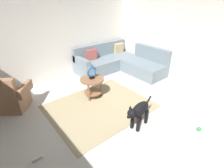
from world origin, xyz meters
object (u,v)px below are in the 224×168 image
Objects in this scene: side_table at (92,83)px; dog_bed_mat at (166,90)px; dog at (139,111)px; dog_toy_rope at (37,159)px; dog_toy_ball at (199,129)px; torus_sculpture at (92,72)px; armchair at (10,97)px; sectional_couch at (120,63)px.

side_table is 0.75× the size of dog_bed_mat.
dog reaches higher than dog_bed_mat.
dog_bed_mat is 3.49m from dog_toy_rope.
dog_toy_rope is (-2.67, 1.37, -0.02)m from dog_toy_ball.
dog_toy_ball is 3.00m from dog_toy_rope.
torus_sculpture is at bearing -7.51° from dog.
dog_toy_ball is (0.89, -2.38, -0.67)m from torus_sculpture.
armchair reaches higher than torus_sculpture.
side_table is (1.73, -0.75, 0.09)m from armchair.
dog is at bearing -87.52° from side_table.
side_table is 0.71× the size of dog.
side_table is at bearing -153.39° from sectional_couch.
sectional_couch is 2.90m from dog.
dog_bed_mat is (-0.01, -1.94, -0.24)m from sectional_couch.
dog_toy_ball is at bearing -122.13° from dog_bed_mat.
dog_bed_mat is at bearing -1.16° from dog_toy_rope.
dog is 4.89× the size of dog_toy_rope.
side_table is 1.84× the size of torus_sculpture.
dog_toy_ball is at bearing -27.22° from dog_toy_rope.
dog_toy_ball is (0.89, -2.38, -0.37)m from side_table.
dog_toy_rope is at bearing -53.62° from armchair.
side_table reaches higher than dog_toy_ball.
side_table is at bearing 90.00° from torus_sculpture.
dog_bed_mat reaches higher than dog_toy_rope.
side_table reaches higher than dog_bed_mat.
sectional_couch reaches higher than side_table.
armchair is at bearing 156.63° from side_table.
dog is (-1.65, -2.38, 0.09)m from sectional_couch.
dog_bed_mat is at bearing -85.15° from dog.
dog is 1.94m from dog_toy_rope.
side_table is (-1.72, -0.86, 0.13)m from sectional_couch.
dog_toy_rope is at bearing 152.78° from dog_toy_ball.
dog_toy_ball is (2.62, -3.13, -0.28)m from armchair.
dog is at bearing -87.52° from torus_sculpture.
sectional_couch is at bearing -44.76° from dog.
sectional_couch is 1.96m from dog_bed_mat.
armchair is (-3.45, -0.11, 0.03)m from sectional_couch.
armchair is at bearing -178.13° from sectional_couch.
armchair is at bearing 156.63° from torus_sculpture.
armchair is 5.80× the size of dog_toy_rope.
dog_toy_ball reaches higher than dog_toy_rope.
armchair is 3.91m from dog_bed_mat.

